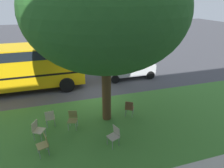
% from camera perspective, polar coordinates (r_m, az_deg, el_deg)
% --- Properties ---
extents(ground, '(80.00, 80.00, 0.00)m').
position_cam_1_polar(ground, '(12.07, -5.44, -3.83)').
color(ground, '#424247').
extents(grass_verge, '(48.00, 6.00, 0.01)m').
position_cam_1_polar(grass_verge, '(9.42, -1.45, -12.62)').
color(grass_verge, '#3D752D').
rests_on(grass_verge, ground).
extents(street_tree, '(6.67, 6.67, 7.58)m').
position_cam_1_polar(street_tree, '(8.34, -1.95, 20.42)').
color(street_tree, brown).
rests_on(street_tree, ground).
extents(chair_0, '(0.52, 0.51, 0.88)m').
position_cam_1_polar(chair_0, '(8.20, -19.49, -16.19)').
color(chair_0, olive).
rests_on(chair_0, ground).
extents(chair_1, '(0.57, 0.56, 0.88)m').
position_cam_1_polar(chair_1, '(9.05, -21.22, -12.24)').
color(chair_1, beige).
rests_on(chair_1, ground).
extents(chair_2, '(0.57, 0.58, 0.88)m').
position_cam_1_polar(chair_2, '(9.97, 5.13, -6.89)').
color(chair_2, brown).
rests_on(chair_2, ground).
extents(chair_3, '(0.44, 0.44, 0.88)m').
position_cam_1_polar(chair_3, '(9.64, -17.88, -9.30)').
color(chair_3, beige).
rests_on(chair_3, ground).
extents(chair_4, '(0.52, 0.53, 0.88)m').
position_cam_1_polar(chair_4, '(9.29, -11.57, -9.89)').
color(chair_4, olive).
rests_on(chair_4, ground).
extents(chair_5, '(0.54, 0.54, 0.88)m').
position_cam_1_polar(chair_5, '(8.16, 0.71, -14.73)').
color(chair_5, '#ADA393').
rests_on(chair_5, ground).
extents(parked_car, '(3.70, 1.92, 1.65)m').
position_cam_1_polar(parked_car, '(14.86, 5.28, 5.17)').
color(parked_car, silver).
rests_on(parked_car, ground).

